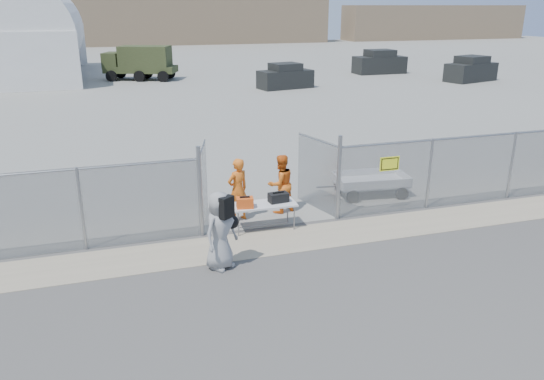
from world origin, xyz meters
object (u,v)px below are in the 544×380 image
object	(u,v)px
security_worker_left	(238,190)
visitor	(220,230)
folding_table	(264,216)
security_worker_right	(281,184)
utility_trailer	(370,184)

from	to	relation	value
security_worker_left	visitor	size ratio (longest dim) A/B	0.98
visitor	folding_table	bearing A→B (deg)	13.81
security_worker_right	security_worker_left	bearing A→B (deg)	-5.74
folding_table	utility_trailer	size ratio (longest dim) A/B	0.59
visitor	utility_trailer	distance (m)	6.85
folding_table	visitor	world-z (taller)	visitor
security_worker_right	utility_trailer	xyz separation A→B (m)	(3.32, 0.60, -0.53)
visitor	utility_trailer	size ratio (longest dim) A/B	0.63
folding_table	utility_trailer	distance (m)	4.51
visitor	security_worker_left	bearing A→B (deg)	32.61
utility_trailer	visitor	bearing A→B (deg)	-141.78
folding_table	security_worker_left	world-z (taller)	security_worker_left
visitor	utility_trailer	bearing A→B (deg)	-3.72
security_worker_right	visitor	world-z (taller)	visitor
utility_trailer	folding_table	bearing A→B (deg)	-151.38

